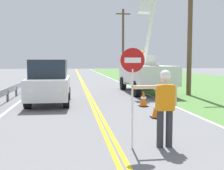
{
  "coord_description": "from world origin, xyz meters",
  "views": [
    {
      "loc": [
        -0.96,
        -1.68,
        2.02
      ],
      "look_at": [
        0.42,
        8.3,
        1.2
      ],
      "focal_mm": 46.41,
      "sensor_mm": 36.0,
      "label": 1
    }
  ],
  "objects_px": {
    "utility_pole_mid": "(123,42)",
    "traffic_cone_mid": "(143,99)",
    "stop_sign_paddle": "(132,75)",
    "traffic_cone_lead": "(157,109)",
    "utility_pole_near": "(190,22)",
    "utility_bucket_truck": "(143,70)",
    "flagger_worker": "(165,103)",
    "oncoming_suv_nearest": "(50,82)"
  },
  "relations": [
    {
      "from": "stop_sign_paddle",
      "to": "traffic_cone_lead",
      "type": "xyz_separation_m",
      "value": [
        1.62,
        3.47,
        -1.37
      ]
    },
    {
      "from": "traffic_cone_lead",
      "to": "traffic_cone_mid",
      "type": "relative_size",
      "value": 1.0
    },
    {
      "from": "utility_pole_mid",
      "to": "traffic_cone_mid",
      "type": "bearing_deg",
      "value": -97.79
    },
    {
      "from": "oncoming_suv_nearest",
      "to": "utility_pole_mid",
      "type": "bearing_deg",
      "value": 71.22
    },
    {
      "from": "flagger_worker",
      "to": "utility_pole_mid",
      "type": "bearing_deg",
      "value": 81.84
    },
    {
      "from": "stop_sign_paddle",
      "to": "utility_pole_near",
      "type": "bearing_deg",
      "value": 61.0
    },
    {
      "from": "utility_pole_mid",
      "to": "traffic_cone_mid",
      "type": "relative_size",
      "value": 12.18
    },
    {
      "from": "stop_sign_paddle",
      "to": "utility_bucket_truck",
      "type": "xyz_separation_m",
      "value": [
        3.29,
        12.15,
        -0.28
      ]
    },
    {
      "from": "utility_pole_near",
      "to": "traffic_cone_mid",
      "type": "distance_m",
      "value": 6.78
    },
    {
      "from": "utility_pole_mid",
      "to": "traffic_cone_lead",
      "type": "bearing_deg",
      "value": -97.4
    },
    {
      "from": "flagger_worker",
      "to": "traffic_cone_lead",
      "type": "xyz_separation_m",
      "value": [
        0.85,
        3.47,
        -0.71
      ]
    },
    {
      "from": "stop_sign_paddle",
      "to": "traffic_cone_mid",
      "type": "bearing_deg",
      "value": 73.59
    },
    {
      "from": "utility_bucket_truck",
      "to": "traffic_cone_lead",
      "type": "height_order",
      "value": "utility_bucket_truck"
    },
    {
      "from": "oncoming_suv_nearest",
      "to": "traffic_cone_lead",
      "type": "distance_m",
      "value": 5.87
    },
    {
      "from": "flagger_worker",
      "to": "traffic_cone_mid",
      "type": "bearing_deg",
      "value": 80.41
    },
    {
      "from": "utility_bucket_truck",
      "to": "oncoming_suv_nearest",
      "type": "xyz_separation_m",
      "value": [
        -5.74,
        -4.51,
        -0.37
      ]
    },
    {
      "from": "utility_bucket_truck",
      "to": "traffic_cone_mid",
      "type": "height_order",
      "value": "utility_bucket_truck"
    },
    {
      "from": "utility_bucket_truck",
      "to": "traffic_cone_mid",
      "type": "bearing_deg",
      "value": -103.87
    },
    {
      "from": "utility_pole_near",
      "to": "traffic_cone_mid",
      "type": "bearing_deg",
      "value": -133.8
    },
    {
      "from": "traffic_cone_lead",
      "to": "traffic_cone_mid",
      "type": "height_order",
      "value": "same"
    },
    {
      "from": "utility_pole_mid",
      "to": "utility_pole_near",
      "type": "bearing_deg",
      "value": -88.33
    },
    {
      "from": "traffic_cone_mid",
      "to": "traffic_cone_lead",
      "type": "bearing_deg",
      "value": -93.96
    },
    {
      "from": "utility_bucket_truck",
      "to": "utility_pole_near",
      "type": "relative_size",
      "value": 0.82
    },
    {
      "from": "utility_pole_near",
      "to": "traffic_cone_lead",
      "type": "distance_m",
      "value": 8.68
    },
    {
      "from": "stop_sign_paddle",
      "to": "oncoming_suv_nearest",
      "type": "bearing_deg",
      "value": 107.76
    },
    {
      "from": "flagger_worker",
      "to": "utility_bucket_truck",
      "type": "relative_size",
      "value": 0.27
    },
    {
      "from": "utility_pole_near",
      "to": "traffic_cone_mid",
      "type": "relative_size",
      "value": 11.95
    },
    {
      "from": "utility_pole_mid",
      "to": "oncoming_suv_nearest",
      "type": "bearing_deg",
      "value": -108.78
    },
    {
      "from": "oncoming_suv_nearest",
      "to": "traffic_cone_lead",
      "type": "height_order",
      "value": "oncoming_suv_nearest"
    },
    {
      "from": "stop_sign_paddle",
      "to": "utility_pole_near",
      "type": "distance_m",
      "value": 11.81
    },
    {
      "from": "utility_pole_near",
      "to": "traffic_cone_lead",
      "type": "relative_size",
      "value": 11.95
    },
    {
      "from": "utility_pole_near",
      "to": "traffic_cone_lead",
      "type": "xyz_separation_m",
      "value": [
        -3.96,
        -6.6,
        -4.03
      ]
    },
    {
      "from": "flagger_worker",
      "to": "utility_pole_near",
      "type": "bearing_deg",
      "value": 64.45
    },
    {
      "from": "utility_bucket_truck",
      "to": "traffic_cone_mid",
      "type": "relative_size",
      "value": 9.76
    },
    {
      "from": "stop_sign_paddle",
      "to": "utility_bucket_truck",
      "type": "bearing_deg",
      "value": 74.84
    },
    {
      "from": "traffic_cone_mid",
      "to": "flagger_worker",
      "type": "bearing_deg",
      "value": -99.59
    },
    {
      "from": "flagger_worker",
      "to": "utility_bucket_truck",
      "type": "height_order",
      "value": "utility_bucket_truck"
    },
    {
      "from": "utility_bucket_truck",
      "to": "utility_pole_mid",
      "type": "distance_m",
      "value": 17.76
    },
    {
      "from": "flagger_worker",
      "to": "stop_sign_paddle",
      "type": "distance_m",
      "value": 1.02
    },
    {
      "from": "oncoming_suv_nearest",
      "to": "utility_pole_near",
      "type": "xyz_separation_m",
      "value": [
        8.03,
        2.42,
        3.3
      ]
    },
    {
      "from": "oncoming_suv_nearest",
      "to": "utility_pole_near",
      "type": "relative_size",
      "value": 0.55
    },
    {
      "from": "flagger_worker",
      "to": "traffic_cone_lead",
      "type": "relative_size",
      "value": 2.61
    }
  ]
}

